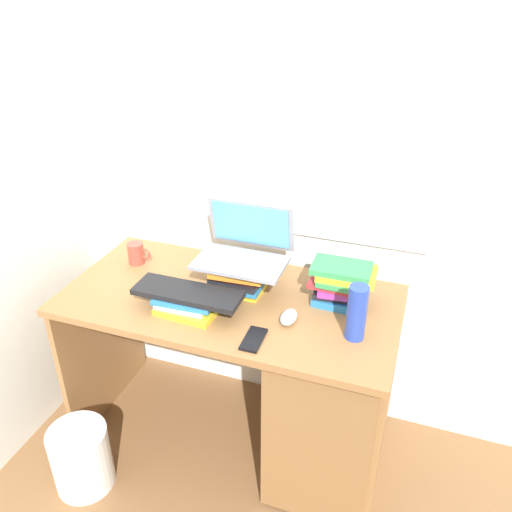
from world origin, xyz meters
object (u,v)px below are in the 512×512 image
object	(u,v)px
mug	(136,253)
water_bottle	(357,313)
computer_mouse	(289,317)
laptop	(245,247)
book_stack_side	(343,283)
cell_phone	(254,339)
book_stack_keyboard_riser	(188,303)
desk	(306,387)
book_stack_tall	(241,276)
wastebasket	(82,458)
keyboard	(188,293)

from	to	relation	value
mug	water_bottle	xyz separation A→B (m)	(1.01, -0.21, 0.06)
computer_mouse	water_bottle	size ratio (longest dim) A/B	0.50
laptop	computer_mouse	world-z (taller)	laptop
book_stack_side	cell_phone	distance (m)	0.43
computer_mouse	cell_phone	distance (m)	0.17
book_stack_side	laptop	world-z (taller)	laptop
laptop	book_stack_keyboard_riser	bearing A→B (deg)	-120.42
desk	water_bottle	world-z (taller)	water_bottle
desk	book_stack_tall	xyz separation A→B (m)	(-0.31, 0.09, 0.41)
book_stack_tall	cell_phone	xyz separation A→B (m)	(0.16, -0.29, -0.06)
book_stack_keyboard_riser	cell_phone	size ratio (longest dim) A/B	1.85
book_stack_side	cell_phone	bearing A→B (deg)	-124.63
book_stack_tall	laptop	size ratio (longest dim) A/B	0.64
laptop	computer_mouse	bearing A→B (deg)	-38.07
computer_mouse	mug	world-z (taller)	mug
book_stack_keyboard_riser	wastebasket	distance (m)	0.81
keyboard	mug	bearing A→B (deg)	146.69
wastebasket	book_stack_keyboard_riser	bearing A→B (deg)	40.95
water_bottle	mug	bearing A→B (deg)	168.21
book_stack_keyboard_riser	laptop	world-z (taller)	laptop
computer_mouse	mug	size ratio (longest dim) A/B	0.95
desk	book_stack_side	bearing A→B (deg)	59.51
book_stack_tall	book_stack_keyboard_riser	world-z (taller)	book_stack_tall
wastebasket	keyboard	bearing A→B (deg)	41.41
book_stack_side	cell_phone	xyz separation A→B (m)	(-0.24, -0.35, -0.08)
cell_phone	wastebasket	distance (m)	0.95
book_stack_side	laptop	bearing A→B (deg)	-179.14
computer_mouse	wastebasket	distance (m)	1.06
book_stack_side	wastebasket	size ratio (longest dim) A/B	0.87
desk	laptop	world-z (taller)	laptop
book_stack_side	wastebasket	xyz separation A→B (m)	(-0.92, -0.57, -0.70)
desk	cell_phone	bearing A→B (deg)	-127.41
keyboard	wastebasket	world-z (taller)	keyboard
computer_mouse	book_stack_side	bearing A→B (deg)	51.36
laptop	cell_phone	size ratio (longest dim) A/B	2.63
desk	book_stack_side	world-z (taller)	book_stack_side
laptop	wastebasket	world-z (taller)	laptop
book_stack_side	laptop	xyz separation A→B (m)	(-0.40, -0.01, 0.09)
desk	keyboard	distance (m)	0.63
book_stack_side	laptop	distance (m)	0.41
laptop	book_stack_tall	bearing A→B (deg)	-90.08
book_stack_tall	book_stack_side	xyz separation A→B (m)	(0.40, 0.06, 0.02)
desk	mug	xyz separation A→B (m)	(-0.83, 0.15, 0.40)
book_stack_keyboard_riser	keyboard	distance (m)	0.04
laptop	computer_mouse	xyz separation A→B (m)	(0.24, -0.19, -0.16)
keyboard	wastebasket	xyz separation A→B (m)	(-0.37, -0.33, -0.69)
book_stack_side	keyboard	xyz separation A→B (m)	(-0.54, -0.24, -0.01)
keyboard	wastebasket	bearing A→B (deg)	-138.56
desk	laptop	bearing A→B (deg)	155.82
desk	keyboard	bearing A→B (deg)	-167.97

